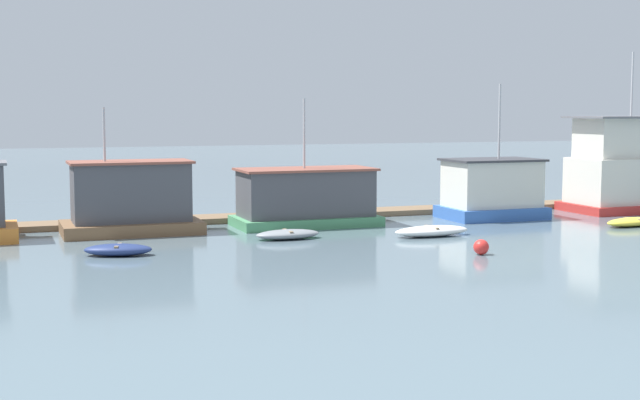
# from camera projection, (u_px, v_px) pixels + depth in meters

# --- Properties ---
(ground_plane) EXTENTS (200.00, 200.00, 0.00)m
(ground_plane) POSITION_uv_depth(u_px,v_px,m) (313.00, 225.00, 45.31)
(ground_plane) COLOR slate
(dock_walkway) EXTENTS (51.00, 2.18, 0.30)m
(dock_walkway) POSITION_uv_depth(u_px,v_px,m) (294.00, 216.00, 48.26)
(dock_walkway) COLOR brown
(dock_walkway) RESTS_ON ground_plane
(houseboat_brown) EXTENTS (6.47, 3.61, 5.99)m
(houseboat_brown) POSITION_uv_depth(u_px,v_px,m) (131.00, 200.00, 42.26)
(houseboat_brown) COLOR brown
(houseboat_brown) RESTS_ON ground_plane
(houseboat_green) EXTENTS (7.23, 3.64, 6.44)m
(houseboat_green) POSITION_uv_depth(u_px,v_px,m) (306.00, 198.00, 45.12)
(houseboat_green) COLOR #4C9360
(houseboat_green) RESTS_ON ground_plane
(houseboat_blue) EXTENTS (5.29, 3.56, 7.25)m
(houseboat_blue) POSITION_uv_depth(u_px,v_px,m) (492.00, 190.00, 48.18)
(houseboat_blue) COLOR #3866B7
(houseboat_blue) RESTS_ON ground_plane
(houseboat_red) EXTENTS (7.07, 4.18, 9.17)m
(houseboat_red) POSITION_uv_depth(u_px,v_px,m) (628.00, 168.00, 51.63)
(houseboat_red) COLOR red
(houseboat_red) RESTS_ON ground_plane
(dinghy_navy) EXTENTS (2.95, 1.93, 0.48)m
(dinghy_navy) POSITION_uv_depth(u_px,v_px,m) (118.00, 250.00, 35.92)
(dinghy_navy) COLOR navy
(dinghy_navy) RESTS_ON ground_plane
(dinghy_grey) EXTENTS (3.01, 1.39, 0.44)m
(dinghy_grey) POSITION_uv_depth(u_px,v_px,m) (288.00, 234.00, 40.53)
(dinghy_grey) COLOR gray
(dinghy_grey) RESTS_ON ground_plane
(dinghy_white) EXTENTS (3.77, 1.49, 0.49)m
(dinghy_white) POSITION_uv_depth(u_px,v_px,m) (432.00, 231.00, 41.46)
(dinghy_white) COLOR white
(dinghy_white) RESTS_ON ground_plane
(dinghy_yellow) EXTENTS (3.49, 1.74, 0.44)m
(dinghy_yellow) POSITION_uv_depth(u_px,v_px,m) (632.00, 222.00, 45.04)
(dinghy_yellow) COLOR yellow
(dinghy_yellow) RESTS_ON ground_plane
(mooring_post_centre) EXTENTS (0.25, 0.25, 1.76)m
(mooring_post_centre) POSITION_uv_depth(u_px,v_px,m) (145.00, 211.00, 44.12)
(mooring_post_centre) COLOR brown
(mooring_post_centre) RESTS_ON ground_plane
(buoy_red) EXTENTS (0.63, 0.63, 0.63)m
(buoy_red) POSITION_uv_depth(u_px,v_px,m) (481.00, 247.00, 36.15)
(buoy_red) COLOR red
(buoy_red) RESTS_ON ground_plane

